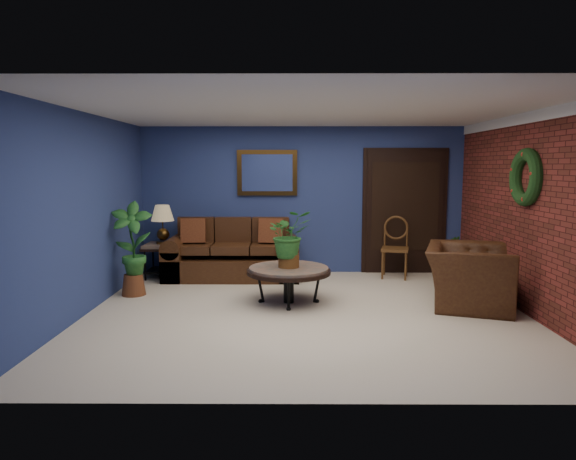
{
  "coord_description": "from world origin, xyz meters",
  "views": [
    {
      "loc": [
        -0.2,
        -6.29,
        1.84
      ],
      "look_at": [
        -0.24,
        0.55,
        0.98
      ],
      "focal_mm": 32.0,
      "sensor_mm": 36.0,
      "label": 1
    }
  ],
  "objects_px": {
    "side_chair": "(395,243)",
    "table_lamp": "(163,220)",
    "end_table": "(164,252)",
    "coffee_table": "(289,271)",
    "sofa": "(233,258)",
    "armchair": "(469,276)"
  },
  "relations": [
    {
      "from": "side_chair",
      "to": "sofa",
      "type": "bearing_deg",
      "value": -164.82
    },
    {
      "from": "sofa",
      "to": "armchair",
      "type": "relative_size",
      "value": 1.77
    },
    {
      "from": "coffee_table",
      "to": "armchair",
      "type": "xyz_separation_m",
      "value": [
        2.38,
        -0.15,
        -0.03
      ]
    },
    {
      "from": "table_lamp",
      "to": "end_table",
      "type": "bearing_deg",
      "value": 180.0
    },
    {
      "from": "end_table",
      "to": "table_lamp",
      "type": "bearing_deg",
      "value": 0.0
    },
    {
      "from": "end_table",
      "to": "armchair",
      "type": "relative_size",
      "value": 0.5
    },
    {
      "from": "coffee_table",
      "to": "table_lamp",
      "type": "bearing_deg",
      "value": 143.0
    },
    {
      "from": "sofa",
      "to": "end_table",
      "type": "height_order",
      "value": "sofa"
    },
    {
      "from": "coffee_table",
      "to": "table_lamp",
      "type": "xyz_separation_m",
      "value": [
        -2.07,
        1.56,
        0.54
      ]
    },
    {
      "from": "sofa",
      "to": "armchair",
      "type": "xyz_separation_m",
      "value": [
        3.3,
        -1.75,
        0.08
      ]
    },
    {
      "from": "table_lamp",
      "to": "side_chair",
      "type": "relative_size",
      "value": 0.61
    },
    {
      "from": "sofa",
      "to": "table_lamp",
      "type": "xyz_separation_m",
      "value": [
        -1.15,
        -0.03,
        0.64
      ]
    },
    {
      "from": "end_table",
      "to": "coffee_table",
      "type": "bearing_deg",
      "value": -37.0
    },
    {
      "from": "end_table",
      "to": "armchair",
      "type": "height_order",
      "value": "armchair"
    },
    {
      "from": "side_chair",
      "to": "table_lamp",
      "type": "bearing_deg",
      "value": -164.59
    },
    {
      "from": "end_table",
      "to": "table_lamp",
      "type": "relative_size",
      "value": 1.0
    },
    {
      "from": "table_lamp",
      "to": "side_chair",
      "type": "bearing_deg",
      "value": 1.08
    },
    {
      "from": "coffee_table",
      "to": "end_table",
      "type": "relative_size",
      "value": 1.83
    },
    {
      "from": "coffee_table",
      "to": "armchair",
      "type": "height_order",
      "value": "armchair"
    },
    {
      "from": "coffee_table",
      "to": "table_lamp",
      "type": "height_order",
      "value": "table_lamp"
    },
    {
      "from": "coffee_table",
      "to": "table_lamp",
      "type": "distance_m",
      "value": 2.65
    },
    {
      "from": "end_table",
      "to": "side_chair",
      "type": "relative_size",
      "value": 0.61
    }
  ]
}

